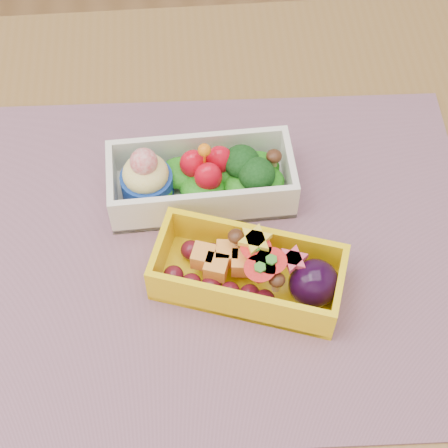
{
  "coord_description": "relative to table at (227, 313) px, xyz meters",
  "views": [
    {
      "loc": [
        -0.03,
        -0.36,
        1.38
      ],
      "look_at": [
        -0.0,
        0.03,
        0.79
      ],
      "focal_mm": 57.62,
      "sensor_mm": 36.0,
      "label": 1
    }
  ],
  "objects": [
    {
      "name": "bento_white",
      "position": [
        -0.02,
        0.09,
        0.13
      ],
      "size": [
        0.19,
        0.09,
        0.08
      ],
      "rotation": [
        0.0,
        0.0,
        0.03
      ],
      "color": "white",
      "rests_on": "placemat"
    },
    {
      "name": "placemat",
      "position": [
        -0.01,
        0.02,
        0.1
      ],
      "size": [
        0.55,
        0.43,
        0.0
      ],
      "primitive_type": "cube",
      "rotation": [
        0.0,
        0.0,
        -0.04
      ],
      "color": "gray",
      "rests_on": "table"
    },
    {
      "name": "bento_yellow",
      "position": [
        0.02,
        -0.02,
        0.13
      ],
      "size": [
        0.2,
        0.13,
        0.06
      ],
      "rotation": [
        0.0,
        0.0,
        -0.33
      ],
      "color": "yellow",
      "rests_on": "placemat"
    },
    {
      "name": "table",
      "position": [
        0.0,
        0.0,
        0.0
      ],
      "size": [
        1.2,
        0.8,
        0.75
      ],
      "color": "brown",
      "rests_on": "ground"
    }
  ]
}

